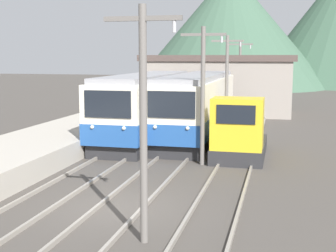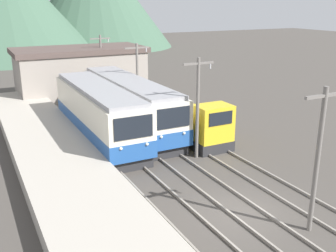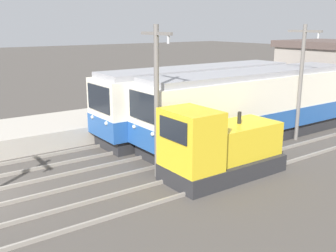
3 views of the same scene
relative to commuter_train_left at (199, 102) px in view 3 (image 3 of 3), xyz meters
The scene contains 5 objects.
commuter_train_left is the anchor object (origin of this frame).
commuter_train_center 3.14m from the commuter_train_left, 26.81° to the left, with size 2.84×13.91×3.77m.
shunting_locomotive 6.93m from the commuter_train_left, 32.95° to the right, with size 2.40×5.20×3.00m.
catenary_mast_mid 7.38m from the commuter_train_left, 53.27° to the right, with size 2.00×0.20×6.13m.
catenary_mast_far 5.69m from the commuter_train_left, 37.85° to the left, with size 2.00×0.20×6.13m.
Camera 3 is at (14.43, -1.83, 6.11)m, focal length 42.00 mm.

